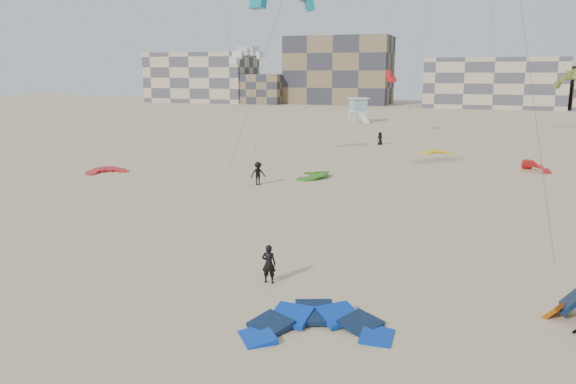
% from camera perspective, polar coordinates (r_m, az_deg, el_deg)
% --- Properties ---
extents(ground, '(320.00, 320.00, 0.00)m').
position_cam_1_polar(ground, '(22.37, -6.77, -11.10)').
color(ground, tan).
rests_on(ground, ground).
extents(kite_ground_blue, '(6.09, 6.24, 1.70)m').
position_cam_1_polar(kite_ground_blue, '(20.03, 2.91, -13.93)').
color(kite_ground_blue, '#002DCA').
rests_on(kite_ground_blue, ground).
extents(kite_ground_red, '(4.88, 4.87, 1.21)m').
position_cam_1_polar(kite_ground_red, '(52.41, -17.92, 1.90)').
color(kite_ground_red, red).
rests_on(kite_ground_red, ground).
extents(kite_ground_green, '(4.44, 4.21, 1.52)m').
position_cam_1_polar(kite_ground_green, '(47.84, 2.40, 1.55)').
color(kite_ground_green, '#2F7918').
rests_on(kite_ground_green, ground).
extents(kite_ground_red_far, '(4.12, 4.10, 2.93)m').
position_cam_1_polar(kite_ground_red_far, '(55.07, 23.79, 1.93)').
color(kite_ground_red_far, red).
rests_on(kite_ground_red_far, ground).
extents(kite_ground_yellow, '(4.17, 4.21, 0.90)m').
position_cam_1_polar(kite_ground_yellow, '(63.72, 14.85, 3.82)').
color(kite_ground_yellow, '#FBA107').
rests_on(kite_ground_yellow, ground).
extents(kitesurfer_main, '(0.65, 0.47, 1.68)m').
position_cam_1_polar(kitesurfer_main, '(23.90, -1.96, -7.30)').
color(kitesurfer_main, black).
rests_on(kitesurfer_main, ground).
extents(kitesurfer_c, '(1.35, 1.29, 1.84)m').
position_cam_1_polar(kitesurfer_c, '(44.28, -3.06, 1.89)').
color(kitesurfer_c, black).
rests_on(kitesurfer_c, ground).
extents(kitesurfer_e, '(0.90, 0.76, 1.57)m').
position_cam_1_polar(kitesurfer_e, '(69.61, 9.33, 5.40)').
color(kitesurfer_e, black).
rests_on(kitesurfer_e, ground).
extents(kite_fly_grey, '(4.75, 4.74, 10.28)m').
position_cam_1_polar(kite_fly_grey, '(55.63, -4.01, 13.52)').
color(kite_fly_grey, silver).
rests_on(kite_fly_grey, ground).
extents(kite_fly_olive, '(8.96, 6.14, 8.28)m').
position_cam_1_polar(kite_fly_olive, '(52.66, 26.95, 10.00)').
color(kite_fly_olive, olive).
rests_on(kite_fly_olive, ground).
extents(kite_fly_red, '(4.11, 6.84, 8.36)m').
position_cam_1_polar(kite_fly_red, '(80.42, 10.40, 11.40)').
color(kite_fly_red, red).
rests_on(kite_fly_red, ground).
extents(lifeguard_tower_far, '(4.17, 6.40, 4.26)m').
position_cam_1_polar(lifeguard_tower_far, '(100.16, 7.16, 8.25)').
color(lifeguard_tower_far, white).
rests_on(lifeguard_tower_far, ground).
extents(condo_west_a, '(30.00, 15.00, 14.00)m').
position_cam_1_polar(condo_west_a, '(168.22, -8.75, 11.42)').
color(condo_west_a, tan).
rests_on(condo_west_a, ground).
extents(condo_west_b, '(28.00, 14.00, 18.00)m').
position_cam_1_polar(condo_west_b, '(157.34, 5.20, 12.20)').
color(condo_west_b, brown).
rests_on(condo_west_b, ground).
extents(condo_mid, '(32.00, 16.00, 12.00)m').
position_cam_1_polar(condo_mid, '(148.39, 20.16, 10.36)').
color(condo_mid, tan).
rests_on(condo_mid, ground).
extents(condo_fill_left, '(12.00, 10.00, 8.00)m').
position_cam_1_polar(condo_fill_left, '(157.98, -2.55, 10.42)').
color(condo_fill_left, brown).
rests_on(condo_fill_left, ground).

